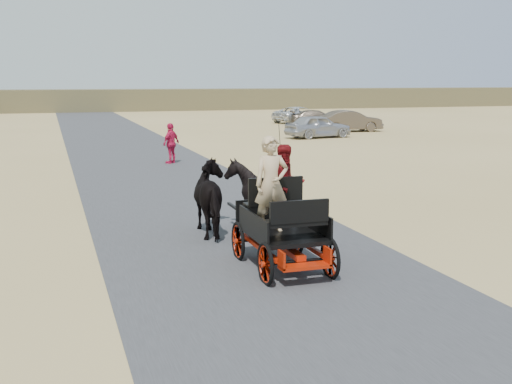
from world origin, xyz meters
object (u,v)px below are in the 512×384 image
object	(u,v)px
car_b	(350,121)
car_c	(317,118)
horse_right	(260,196)
pedestrian	(171,143)
carriage	(282,249)
car_d	(300,115)
horse_left	(215,198)
car_a	(318,126)

from	to	relation	value
car_b	car_c	bearing A→B (deg)	1.33
horse_right	car_c	distance (m)	35.04
pedestrian	car_b	bearing A→B (deg)	178.29
carriage	car_b	size ratio (longest dim) A/B	0.55
horse_right	car_b	xyz separation A→B (m)	(15.01, 25.83, -0.13)
horse_right	pedestrian	xyz separation A→B (m)	(0.27, 12.86, 0.01)
car_d	horse_left	bearing A→B (deg)	133.57
car_c	car_a	bearing A→B (deg)	171.71
horse_left	horse_right	xyz separation A→B (m)	(1.10, 0.00, 0.00)
horse_left	car_b	xyz separation A→B (m)	(16.11, 25.83, -0.12)
pedestrian	car_c	size ratio (longest dim) A/B	0.42
car_b	carriage	bearing A→B (deg)	153.63
pedestrian	carriage	bearing A→B (deg)	43.99
horse_right	pedestrian	world-z (taller)	pedestrian
car_a	horse_right	bearing A→B (deg)	144.22
horse_left	car_b	size ratio (longest dim) A/B	0.46
carriage	car_d	distance (m)	41.33
car_d	car_a	bearing A→B (deg)	141.17
car_a	car_b	xyz separation A→B (m)	(3.95, 3.69, 0.02)
pedestrian	car_b	distance (m)	19.64
car_c	car_d	world-z (taller)	car_d
car_a	carriage	bearing A→B (deg)	145.97
car_b	car_d	xyz separation A→B (m)	(0.07, 9.43, -0.07)
car_a	car_b	distance (m)	5.41
horse_right	car_c	size ratio (longest dim) A/B	0.41
horse_right	car_c	xyz separation A→B (m)	(15.08, 31.63, -0.25)
carriage	car_c	bearing A→B (deg)	65.71
car_a	car_d	bearing A→B (deg)	-26.31
horse_left	car_b	bearing A→B (deg)	-121.95
horse_right	pedestrian	bearing A→B (deg)	-91.19
car_d	horse_right	bearing A→B (deg)	135.07
pedestrian	car_a	bearing A→B (deg)	177.65
horse_right	car_b	world-z (taller)	horse_right
carriage	horse_left	bearing A→B (deg)	100.39
pedestrian	horse_right	bearing A→B (deg)	45.75
horse_left	car_a	bearing A→B (deg)	-118.77
pedestrian	car_d	distance (m)	26.86
car_c	horse_left	bearing A→B (deg)	167.58
car_c	car_d	xyz separation A→B (m)	(0.00, 3.63, 0.06)
car_c	car_b	bearing A→B (deg)	-166.00
carriage	horse_left	world-z (taller)	horse_left
car_b	horse_right	bearing A→B (deg)	151.83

